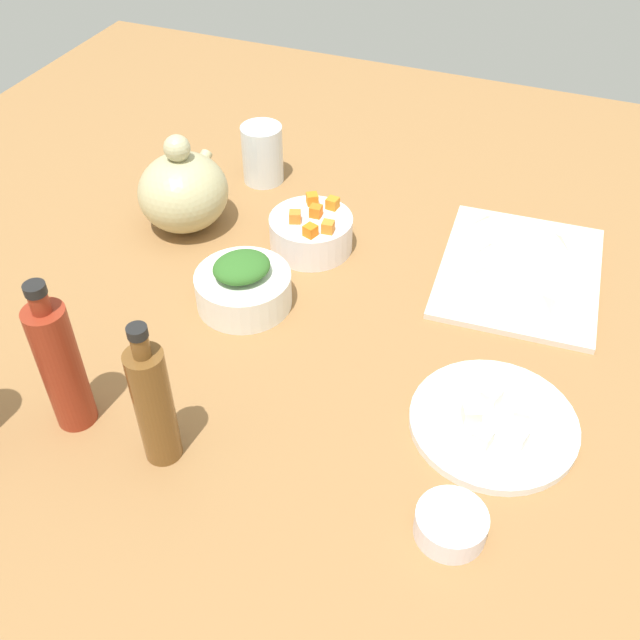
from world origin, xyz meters
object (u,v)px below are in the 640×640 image
bowl_small_side (451,524)px  drinking_glass_0 (262,154)px  cutting_board (519,272)px  bottle_1 (154,404)px  teapot (183,191)px  bottle_0 (61,365)px  bowl_carrots (311,233)px  bowl_greens (244,289)px  plate_tofu (493,423)px

bowl_small_side → drinking_glass_0: bearing=40.1°
cutting_board → bottle_1: size_ratio=1.44×
teapot → drinking_glass_0: teapot is taller
bottle_0 → drinking_glass_0: 60.88cm
bowl_carrots → teapot: (-1.67, 21.98, 3.77)cm
bowl_greens → drinking_glass_0: 35.01cm
cutting_board → bottle_0: (-49.94, 46.94, 9.04)cm
bottle_1 → drinking_glass_0: bearing=13.8°
bowl_greens → bottle_0: bottle_0 is taller
plate_tofu → bowl_carrots: bearing=53.3°
bowl_carrots → bottle_0: size_ratio=0.61×
drinking_glass_0 → bottle_1: bearing=-166.2°
cutting_board → bowl_greens: 43.08cm
cutting_board → bottle_0: bearing=136.8°
bowl_greens → bowl_carrots: bearing=-13.5°
teapot → drinking_glass_0: size_ratio=1.60×
bowl_greens → bowl_small_side: 46.55cm
bowl_small_side → plate_tofu: bearing=-4.6°
plate_tofu → cutting_board: bearing=4.5°
bowl_carrots → bottle_0: bottle_0 is taller
bowl_carrots → drinking_glass_0: size_ratio=1.27×
bowl_carrots → bottle_1: bottle_1 is taller
bowl_carrots → bowl_small_side: bearing=-141.8°
plate_tofu → bottle_0: bottle_0 is taller
bowl_small_side → drinking_glass_0: size_ratio=0.76×
bowl_small_side → bottle_0: (-1.22, 48.09, 7.89)cm
bottle_0 → bottle_1: 13.09cm
plate_tofu → bottle_1: bearing=117.3°
bowl_carrots → bowl_small_side: size_ratio=1.67×
cutting_board → bowl_greens: (-22.02, 36.96, 2.15)cm
drinking_glass_0 → bottle_0: bearing=-178.1°
teapot → bowl_small_side: bearing=-126.6°
plate_tofu → bowl_small_side: bearing=175.4°
bowl_carrots → teapot: size_ratio=0.79×
bowl_small_side → bottle_1: (-1.93, 35.04, 7.21)cm
bowl_small_side → teapot: 70.04cm
cutting_board → plate_tofu: plate_tofu is taller
plate_tofu → bottle_1: 41.78cm
bowl_carrots → cutting_board: bearing=-80.7°
bowl_carrots → drinking_glass_0: drinking_glass_0 is taller
bowl_small_side → teapot: size_ratio=0.48×
cutting_board → drinking_glass_0: size_ratio=2.82×
bottle_1 → bowl_carrots: bearing=-1.2°
cutting_board → bottle_1: bearing=146.2°
plate_tofu → teapot: bearing=66.7°
bowl_carrots → drinking_glass_0: (16.17, 16.01, 2.45)cm
cutting_board → bottle_0: bottle_0 is taller
bottle_0 → bowl_carrots: bearing=-17.4°
drinking_glass_0 → cutting_board: bearing=-102.4°
bowl_carrots → bottle_0: bearing=162.6°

